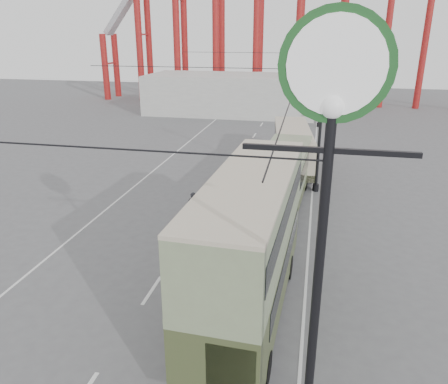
% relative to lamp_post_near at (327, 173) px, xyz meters
% --- Properties ---
extents(ground, '(160.00, 160.00, 0.00)m').
position_rel_lamp_post_near_xyz_m(ground, '(-5.60, 3.00, -7.86)').
color(ground, '#555457').
rests_on(ground, ground).
extents(road_markings, '(12.52, 120.00, 0.01)m').
position_rel_lamp_post_near_xyz_m(road_markings, '(-6.46, 22.70, -7.86)').
color(road_markings, silver).
rests_on(road_markings, ground).
extents(lamp_post_near, '(3.20, 0.44, 10.80)m').
position_rel_lamp_post_near_xyz_m(lamp_post_near, '(0.00, 0.00, 0.00)').
color(lamp_post_near, black).
rests_on(lamp_post_near, ground).
extents(lamp_post_mid, '(3.20, 0.44, 9.32)m').
position_rel_lamp_post_near_xyz_m(lamp_post_mid, '(0.00, 21.00, -3.18)').
color(lamp_post_mid, black).
rests_on(lamp_post_mid, ground).
extents(lamp_post_far, '(3.20, 0.44, 9.32)m').
position_rel_lamp_post_near_xyz_m(lamp_post_far, '(0.00, 43.00, -3.18)').
color(lamp_post_far, black).
rests_on(lamp_post_far, ground).
extents(lamp_post_distant, '(3.20, 0.44, 9.32)m').
position_rel_lamp_post_near_xyz_m(lamp_post_distant, '(0.00, 65.00, -3.18)').
color(lamp_post_distant, black).
rests_on(lamp_post_distant, ground).
extents(fairground_shed, '(22.00, 10.00, 5.00)m').
position_rel_lamp_post_near_xyz_m(fairground_shed, '(-11.60, 50.00, -5.36)').
color(fairground_shed, '#ABABA5').
rests_on(fairground_shed, ground).
extents(double_decker_bus, '(3.07, 10.63, 5.66)m').
position_rel_lamp_post_near_xyz_m(double_decker_bus, '(-2.33, 6.31, -4.69)').
color(double_decker_bus, '#3B4626').
rests_on(double_decker_bus, ground).
extents(single_decker_green, '(3.37, 11.90, 3.33)m').
position_rel_lamp_post_near_xyz_m(single_decker_green, '(-2.15, 17.56, -5.99)').
color(single_decker_green, gray).
rests_on(single_decker_green, ground).
extents(single_decker_cream, '(3.83, 10.62, 3.23)m').
position_rel_lamp_post_near_xyz_m(single_decker_cream, '(-2.00, 25.95, -6.04)').
color(single_decker_cream, '#BBAF97').
rests_on(single_decker_cream, ground).
extents(pedestrian, '(0.70, 0.48, 1.88)m').
position_rel_lamp_post_near_xyz_m(pedestrian, '(-6.76, 14.07, -6.92)').
color(pedestrian, '#222227').
rests_on(pedestrian, ground).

